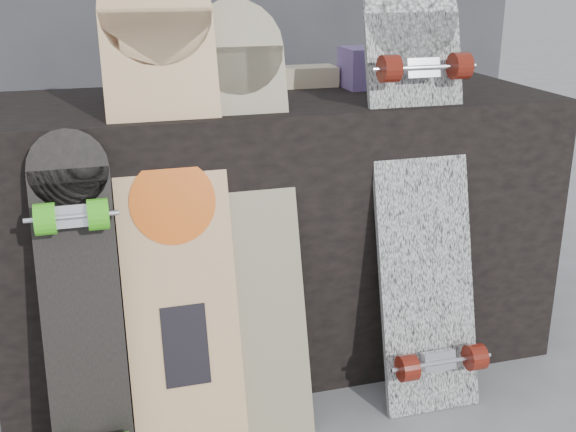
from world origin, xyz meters
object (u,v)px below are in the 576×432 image
object	(u,v)px
vendor_table	(274,228)
skateboard_dark	(82,311)
longboard_cascadia	(422,182)
longboard_geisha	(172,194)
longboard_celtic	(250,209)

from	to	relation	value
vendor_table	skateboard_dark	bearing A→B (deg)	-142.36
longboard_cascadia	vendor_table	bearing A→B (deg)	135.41
vendor_table	longboard_geisha	distance (m)	0.51
vendor_table	longboard_geisha	bearing A→B (deg)	-137.97
vendor_table	skateboard_dark	distance (m)	0.72
vendor_table	longboard_celtic	size ratio (longest dim) A/B	1.48
longboard_geisha	vendor_table	bearing A→B (deg)	42.03
skateboard_dark	vendor_table	bearing A→B (deg)	37.64
longboard_cascadia	skateboard_dark	xyz separation A→B (m)	(-0.89, -0.12, -0.20)
longboard_cascadia	skateboard_dark	distance (m)	0.92
vendor_table	longboard_celtic	distance (m)	0.38
vendor_table	longboard_cascadia	distance (m)	0.50
longboard_celtic	skateboard_dark	xyz separation A→B (m)	(-0.43, -0.14, -0.16)
longboard_geisha	longboard_celtic	distance (m)	0.20
longboard_geisha	longboard_cascadia	world-z (taller)	longboard_geisha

